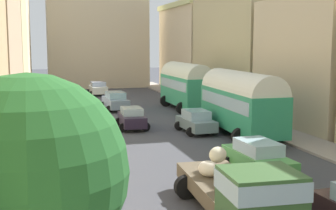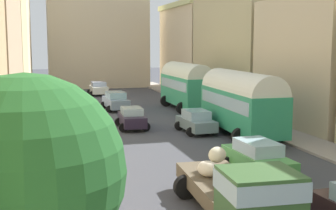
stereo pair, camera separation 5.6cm
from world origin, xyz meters
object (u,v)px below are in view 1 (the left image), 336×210
object	(u,v)px
cargo_truck_0	(241,191)
car_5	(196,121)
car_2	(98,88)
car_4	(258,158)
car_1	(115,101)
parked_bus_1	(186,84)
car_0	(132,118)
parked_bus_0	(241,100)
pedestrian_0	(46,113)
pedestrian_3	(43,112)

from	to	relation	value
cargo_truck_0	car_5	world-z (taller)	cargo_truck_0
car_2	car_4	size ratio (longest dim) A/B	0.86
car_2	car_1	bearing A→B (deg)	-90.02
parked_bus_1	car_2	bearing A→B (deg)	113.80
cargo_truck_0	car_0	xyz separation A→B (m)	(-0.04, 17.71, -0.42)
parked_bus_1	car_0	xyz separation A→B (m)	(-6.37, -7.81, -1.54)
parked_bus_1	car_4	xyz separation A→B (m)	(-3.26, -20.54, -1.50)
parked_bus_0	pedestrian_0	world-z (taller)	parked_bus_0
cargo_truck_0	car_1	xyz separation A→B (m)	(0.34, 26.97, -0.35)
car_0	car_2	bearing A→B (deg)	88.97
parked_bus_0	pedestrian_0	distance (m)	13.51
parked_bus_0	car_0	size ratio (longest dim) A/B	2.38
car_1	pedestrian_3	size ratio (longest dim) A/B	2.39
car_1	parked_bus_0	bearing A→B (deg)	-66.53
parked_bus_0	car_4	distance (m)	9.24
car_4	pedestrian_0	world-z (taller)	pedestrian_0
car_4	pedestrian_3	size ratio (longest dim) A/B	2.32
car_1	car_4	world-z (taller)	car_1
car_2	pedestrian_3	size ratio (longest dim) A/B	1.99
car_0	car_5	size ratio (longest dim) A/B	0.99
car_4	parked_bus_0	bearing A→B (deg)	70.27
car_1	pedestrian_0	world-z (taller)	pedestrian_0
car_4	car_5	bearing A→B (deg)	86.32
parked_bus_0	car_4	bearing A→B (deg)	-109.73
pedestrian_0	pedestrian_3	bearing A→B (deg)	161.86
car_1	pedestrian_3	bearing A→B (deg)	-131.82
cargo_truck_0	car_4	world-z (taller)	cargo_truck_0
car_1	car_4	distance (m)	22.16
car_0	car_5	world-z (taller)	car_5
parked_bus_0	parked_bus_1	size ratio (longest dim) A/B	1.09
car_0	car_2	size ratio (longest dim) A/B	1.01
car_1	car_5	distance (m)	12.29
car_4	car_5	xyz separation A→B (m)	(0.65, 10.17, -0.04)
parked_bus_0	cargo_truck_0	world-z (taller)	parked_bus_0
car_0	car_4	distance (m)	13.10
car_5	pedestrian_0	world-z (taller)	pedestrian_0
cargo_truck_0	pedestrian_0	bearing A→B (deg)	105.97
pedestrian_3	parked_bus_0	bearing A→B (deg)	-28.00
cargo_truck_0	car_4	bearing A→B (deg)	58.28
parked_bus_1	car_5	bearing A→B (deg)	-104.10
car_0	parked_bus_1	bearing A→B (deg)	50.79
cargo_truck_0	car_2	world-z (taller)	cargo_truck_0
parked_bus_1	car_1	size ratio (longest dim) A/B	1.84
car_4	parked_bus_1	bearing A→B (deg)	80.99
car_4	pedestrian_3	distance (m)	17.49
parked_bus_0	car_0	xyz separation A→B (m)	(-6.20, 4.14, -1.50)
car_1	car_2	xyz separation A→B (m)	(0.00, 12.13, -0.04)
parked_bus_1	pedestrian_3	bearing A→B (deg)	-155.67
car_5	pedestrian_0	xyz separation A→B (m)	(-9.43, 4.77, 0.28)
parked_bus_0	car_4	xyz separation A→B (m)	(-3.08, -8.59, -1.46)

